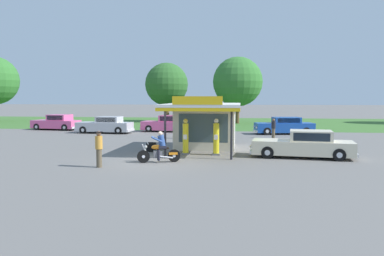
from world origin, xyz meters
TOP-DOWN VIEW (x-y plane):
  - ground_plane at (0.00, 0.00)m, footprint 300.00×300.00m
  - grass_verge_strip at (0.00, 30.00)m, footprint 120.00×24.00m
  - service_station_kiosk at (1.95, 5.35)m, footprint 4.45×7.28m
  - gas_pump_nearside at (1.07, 2.45)m, footprint 0.44×0.44m
  - gas_pump_offside at (2.83, 2.45)m, footprint 0.44×0.44m
  - motorcycle_with_rider at (0.15, -0.40)m, footprint 2.12×0.88m
  - featured_classic_sedan at (7.64, 2.13)m, footprint 5.69×2.48m
  - parked_car_back_row_right at (-2.50, 16.75)m, footprint 5.50×2.37m
  - parked_car_back_row_far_left at (-14.24, 17.49)m, footprint 5.08×2.56m
  - parked_car_second_row_spare at (8.09, 15.73)m, footprint 5.49×2.67m
  - parked_car_back_row_centre at (-8.11, 14.66)m, footprint 5.29×2.20m
  - bystander_admiring_sedan at (-2.38, -2.12)m, footprint 0.38×0.38m
  - bystander_chatting_near_pumps at (0.05, 10.86)m, footprint 0.38×0.38m
  - bystander_standing_back_lot at (6.82, 12.03)m, footprint 0.34×0.34m
  - tree_oak_distant_spare at (-5.69, 31.54)m, footprint 5.71×5.71m
  - tree_oak_far_left at (3.59, 29.58)m, footprint 6.20×6.20m
  - spare_tire_stack at (-1.17, 3.38)m, footprint 0.60×0.60m

SIDE VIEW (x-z plane):
  - ground_plane at x=0.00m, z-range 0.00..0.00m
  - grass_verge_strip at x=0.00m, z-range 0.00..0.01m
  - spare_tire_stack at x=-1.17m, z-range 0.00..0.54m
  - motorcycle_with_rider at x=0.15m, z-range -0.14..1.44m
  - featured_classic_sedan at x=7.64m, z-range -0.07..1.42m
  - parked_car_back_row_centre at x=-8.11m, z-range -0.06..1.46m
  - parked_car_back_row_far_left at x=-14.24m, z-range -0.07..1.48m
  - parked_car_second_row_spare at x=8.09m, z-range -0.05..1.47m
  - parked_car_back_row_right at x=-2.50m, z-range -0.06..1.51m
  - bystander_standing_back_lot at x=6.82m, z-range 0.04..1.61m
  - bystander_admiring_sedan at x=-2.38m, z-range 0.07..1.78m
  - gas_pump_nearside at x=1.07m, z-range -0.08..1.97m
  - bystander_chatting_near_pumps at x=0.05m, z-range 0.07..1.82m
  - gas_pump_offside at x=2.83m, z-range -0.08..2.00m
  - service_station_kiosk at x=1.95m, z-range 0.00..3.34m
  - tree_oak_distant_spare at x=-5.69m, z-range 0.99..8.85m
  - tree_oak_far_left at x=3.59m, z-range 0.91..9.24m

